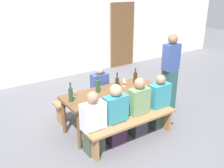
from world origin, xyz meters
name	(u,v)px	position (x,y,z in m)	size (l,w,h in m)	color
ground_plane	(112,126)	(0.00, 0.00, 0.00)	(24.00, 24.00, 0.00)	slate
back_wall	(44,24)	(0.00, 3.35, 1.60)	(14.00, 0.20, 3.20)	white
wooden_door	(122,35)	(2.58, 3.21, 1.05)	(0.90, 0.06, 2.10)	brown
tasting_table	(112,96)	(0.00, 0.00, 0.66)	(1.90, 0.73, 0.75)	brown
bench_near	(133,125)	(0.00, -0.67, 0.35)	(1.80, 0.30, 0.45)	#9E7247
bench_far	(95,98)	(0.00, 0.67, 0.35)	(1.80, 0.30, 0.45)	#9E7247
wine_bottle_0	(98,86)	(-0.24, 0.12, 0.87)	(0.07, 0.07, 0.33)	#234C2D
wine_bottle_1	(117,83)	(0.16, 0.06, 0.87)	(0.07, 0.07, 0.32)	#332814
wine_bottle_2	(135,78)	(0.63, 0.08, 0.87)	(0.08, 0.08, 0.32)	#332814
wine_bottle_3	(71,94)	(-0.83, 0.04, 0.88)	(0.08, 0.08, 0.34)	#234C2D
wine_glass_0	(116,89)	(0.00, -0.14, 0.85)	(0.07, 0.07, 0.15)	silver
wine_glass_1	(119,85)	(0.13, -0.05, 0.87)	(0.07, 0.07, 0.17)	silver
wine_glass_2	(124,80)	(0.34, 0.08, 0.88)	(0.07, 0.07, 0.18)	silver
wine_glass_3	(74,91)	(-0.70, 0.17, 0.86)	(0.06, 0.06, 0.16)	silver
seated_guest_near_0	(93,125)	(-0.71, -0.52, 0.51)	(0.40, 0.24, 1.09)	#445041
seated_guest_near_1	(116,117)	(-0.27, -0.52, 0.53)	(0.41, 0.24, 1.12)	#422641
seated_guest_near_2	(139,109)	(0.24, -0.52, 0.53)	(0.38, 0.24, 1.13)	#3E3B47
seated_guest_near_3	(159,103)	(0.74, -0.52, 0.51)	(0.41, 0.24, 1.08)	#3E4D46
seated_guest_far_0	(100,92)	(0.04, 0.52, 0.54)	(0.34, 0.24, 1.14)	#3B406F
standing_host	(170,74)	(1.50, -0.03, 0.82)	(0.36, 0.24, 1.68)	#2B5554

